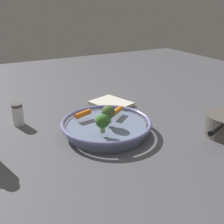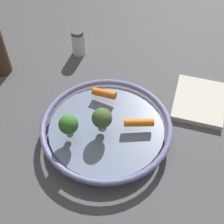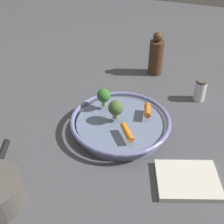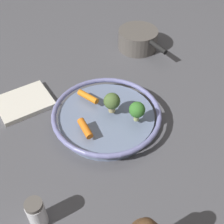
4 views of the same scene
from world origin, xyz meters
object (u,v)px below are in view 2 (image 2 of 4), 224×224
Objects in this scene: broccoli_floret_small at (100,118)px; salt_shaker at (78,42)px; baby_carrot_back at (139,123)px; broccoli_floret_mid at (69,125)px; dish_towel at (199,101)px; serving_bowl at (106,130)px; baby_carrot_near_rim at (104,93)px.

broccoli_floret_small reaches higher than salt_shaker.
salt_shaker is (0.16, 0.30, -0.01)m from baby_carrot_back.
baby_carrot_back is 0.15m from broccoli_floret_mid.
salt_shaker is 0.37m from dish_towel.
broccoli_floret_small is at bearing -37.87° from broccoli_floret_mid.
broccoli_floret_small is 0.27m from dish_towel.
serving_bowl is 0.06m from broccoli_floret_small.
salt_shaker is 0.50× the size of dish_towel.
baby_carrot_near_rim is 1.02× the size of broccoli_floret_mid.
salt_shaker is (0.27, 0.19, -0.04)m from broccoli_floret_mid.
baby_carrot_back is 1.13× the size of baby_carrot_near_rim.
salt_shaker reaches higher than dish_towel.
broccoli_floret_mid is (-0.05, 0.04, 0.00)m from broccoli_floret_small.
broccoli_floret_small and broccoli_floret_mid have the same top height.
serving_bowl is 0.08m from baby_carrot_back.
salt_shaker is at bearing 54.21° from baby_carrot_near_rim.
broccoli_floret_mid reaches higher than salt_shaker.
baby_carrot_back reaches higher than dish_towel.
dish_towel is at bearing -21.76° from baby_carrot_back.
broccoli_floret_small is 0.07m from broccoli_floret_mid.
baby_carrot_near_rim is 0.23m from salt_shaker.
broccoli_floret_small is at bearing 161.83° from serving_bowl.
broccoli_floret_mid is at bearing 145.79° from serving_bowl.
broccoli_floret_small is (-0.01, 0.00, 0.05)m from serving_bowl.
baby_carrot_back is at bearing 158.24° from dish_towel.
serving_bowl is at bearing 148.69° from dish_towel.
dish_towel is (0.28, -0.18, -0.07)m from broccoli_floret_mid.
broccoli_floret_mid reaches higher than dish_towel.
baby_carrot_back is at bearing -104.11° from baby_carrot_near_rim.
broccoli_floret_mid is at bearing 142.13° from broccoli_floret_small.
broccoli_floret_small reaches higher than baby_carrot_back.
broccoli_floret_mid is 0.33m from salt_shaker.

